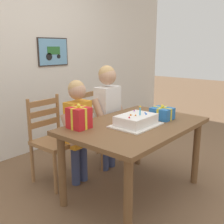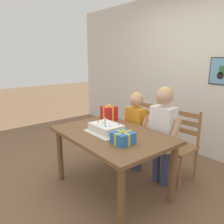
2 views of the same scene
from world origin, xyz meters
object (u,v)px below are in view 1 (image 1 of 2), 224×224
birthday_cake (136,121)px  chair_left (54,140)px  dining_table (135,134)px  child_younger (78,122)px  child_older (108,108)px  gift_box_beside_cake (162,113)px  chair_right (97,126)px  gift_box_red_large (79,118)px

birthday_cake → chair_left: size_ratio=0.48×
dining_table → child_younger: 0.61m
child_older → child_younger: size_ratio=1.11×
dining_table → gift_box_beside_cake: (0.31, -0.10, 0.16)m
birthday_cake → child_younger: child_younger is taller
child_older → child_younger: 0.47m
dining_table → child_older: child_older is taller
chair_right → child_younger: size_ratio=0.83×
dining_table → gift_box_red_large: bearing=145.2°
gift_box_red_large → chair_right: (0.77, 0.52, -0.35)m
birthday_cake → child_older: size_ratio=0.36×
chair_right → child_older: bearing=-105.0°
child_younger → gift_box_beside_cake: bearing=-53.1°
chair_left → child_younger: 0.35m
gift_box_red_large → chair_left: size_ratio=0.24×
dining_table → chair_left: chair_left is taller
child_older → dining_table: bearing=-114.6°
chair_left → child_younger: size_ratio=0.83×
birthday_cake → chair_right: size_ratio=0.48×
dining_table → birthday_cake: (-0.05, -0.04, 0.15)m
dining_table → child_younger: child_younger is taller
birthday_cake → child_older: 0.70m
chair_left → child_older: size_ratio=0.75×
birthday_cake → gift_box_red_large: size_ratio=1.96×
child_older → gift_box_red_large: bearing=-158.6°
gift_box_beside_cake → dining_table: bearing=161.5°
birthday_cake → chair_left: (-0.28, 0.86, -0.31)m
gift_box_red_large → dining_table: bearing=-34.8°
chair_left → gift_box_red_large: bearing=-101.3°
dining_table → chair_left: (-0.33, 0.82, -0.16)m
gift_box_beside_cake → chair_right: 0.98m
chair_right → gift_box_beside_cake: bearing=-91.0°
chair_left → chair_right: size_ratio=1.00×
gift_box_red_large → child_younger: size_ratio=0.20×
chair_right → gift_box_red_large: bearing=-146.0°
gift_box_red_large → child_older: size_ratio=0.18×
dining_table → chair_left: 0.90m
child_older → gift_box_beside_cake: bearing=-85.8°
gift_box_red_large → child_older: 0.76m
birthday_cake → child_older: bearing=63.2°
dining_table → child_older: (0.26, 0.58, 0.12)m
gift_box_red_large → gift_box_beside_cake: bearing=-28.6°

